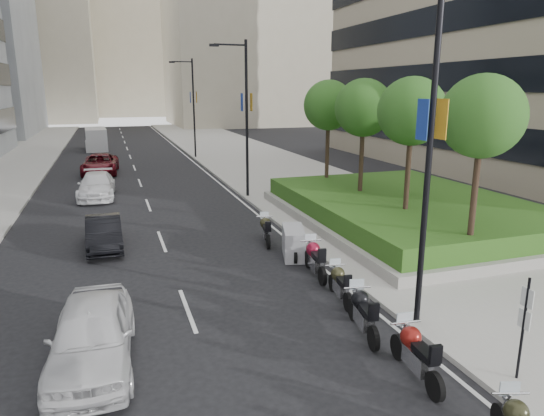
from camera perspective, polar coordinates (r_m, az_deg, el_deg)
name	(u,v)px	position (r m, az deg, el deg)	size (l,w,h in m)	color
ground	(281,374)	(11.69, 1.04, -18.96)	(160.00, 160.00, 0.00)	black
sidewalk_right	(262,164)	(41.61, -1.13, 5.18)	(10.00, 100.00, 0.15)	#9E9B93
lane_edge	(201,168)	(40.37, -8.35, 4.66)	(0.12, 100.00, 0.01)	silver
lane_centre	(136,171)	(39.80, -15.74, 4.16)	(0.12, 100.00, 0.01)	silver
building_cream_right	(248,22)	(93.50, -2.90, 20.98)	(28.00, 24.00, 36.00)	#B7AD93
building_cream_left	(20,32)	(110.75, -27.52, 17.87)	(26.00, 24.00, 34.00)	#B7AD93
building_cream_centre	(124,35)	(129.98, -17.07, 18.84)	(30.00, 24.00, 38.00)	#B7AD93
planter	(407,217)	(24.16, 15.60, -1.03)	(10.00, 14.00, 0.40)	gray
hedge	(408,205)	(24.02, 15.69, 0.36)	(9.40, 13.40, 0.80)	#275117
tree_0	(482,117)	(17.78, 23.50, 9.78)	(2.80, 2.80, 6.30)	#332319
tree_1	(412,112)	(20.93, 16.13, 10.81)	(2.80, 2.80, 6.30)	#332319
tree_2	(364,108)	(24.33, 10.73, 11.46)	(2.80, 2.80, 6.30)	#332319
tree_3	(328,106)	(27.90, 6.66, 11.87)	(2.80, 2.80, 6.30)	#332319
lamp_post_0	(425,141)	(12.74, 17.56, 7.49)	(2.34, 0.45, 9.00)	black
lamp_post_1	(244,112)	(28.28, -3.31, 11.24)	(2.34, 0.45, 9.00)	black
lamp_post_2	(192,103)	(45.88, -9.40, 12.06)	(2.34, 0.45, 9.00)	black
parking_sign	(524,324)	(11.93, 27.50, -11.97)	(0.06, 0.32, 2.50)	black
motorcycle_1	(415,353)	(11.73, 16.51, -16.05)	(0.75, 2.25, 1.12)	black
motorcycle_2	(363,313)	(13.28, 10.62, -12.00)	(0.75, 2.23, 1.12)	black
motorcycle_3	(340,284)	(15.13, 7.97, -8.83)	(0.67, 2.02, 1.01)	black
motorcycle_4	(315,259)	(16.91, 5.07, -5.99)	(0.77, 2.30, 1.15)	black
motorcycle_5	(293,243)	(18.72, 2.54, -4.10)	(1.26, 2.03, 1.15)	black
motorcycle_6	(266,230)	(20.42, -0.73, -2.61)	(0.70, 2.07, 1.04)	black
car_a	(92,334)	(12.37, -20.42, -13.77)	(1.85, 4.59, 1.56)	silver
car_b	(104,233)	(20.89, -19.17, -2.77)	(1.36, 3.90, 1.29)	black
car_c	(97,186)	(30.80, -19.94, 2.50)	(2.03, 5.00, 1.45)	white
car_d	(100,164)	(39.37, -19.57, 4.89)	(2.51, 5.44, 1.51)	#5B0A14
delivery_van	(96,140)	(55.25, -19.98, 7.53)	(2.30, 5.51, 2.28)	silver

